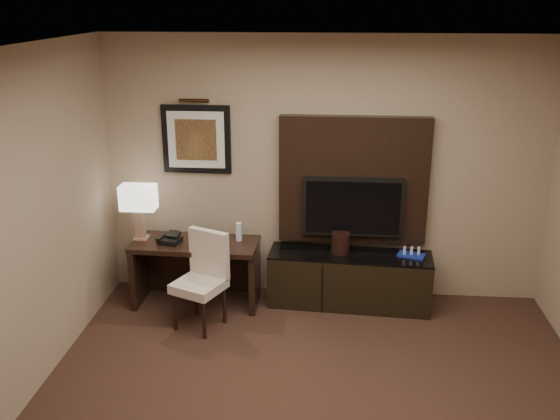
# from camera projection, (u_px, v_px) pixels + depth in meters

# --- Properties ---
(ceiling) EXTENTS (4.50, 5.00, 0.01)m
(ceiling) POSITION_uv_depth(u_px,v_px,m) (321.00, 57.00, 3.55)
(ceiling) COLOR silver
(ceiling) RESTS_ON wall_back
(wall_back) EXTENTS (4.50, 0.01, 2.70)m
(wall_back) POSITION_uv_depth(u_px,v_px,m) (324.00, 170.00, 6.34)
(wall_back) COLOR tan
(wall_back) RESTS_ON floor
(desk) EXTENTS (1.28, 0.58, 0.68)m
(desk) POSITION_uv_depth(u_px,v_px,m) (197.00, 273.00, 6.40)
(desk) COLOR black
(desk) RESTS_ON floor
(credenza) EXTENTS (1.66, 0.56, 0.56)m
(credenza) POSITION_uv_depth(u_px,v_px,m) (349.00, 279.00, 6.38)
(credenza) COLOR black
(credenza) RESTS_ON floor
(tv_wall_panel) EXTENTS (1.50, 0.12, 1.30)m
(tv_wall_panel) POSITION_uv_depth(u_px,v_px,m) (353.00, 180.00, 6.28)
(tv_wall_panel) COLOR black
(tv_wall_panel) RESTS_ON wall_back
(tv) EXTENTS (1.00, 0.08, 0.60)m
(tv) POSITION_uv_depth(u_px,v_px,m) (353.00, 207.00, 6.27)
(tv) COLOR black
(tv) RESTS_ON tv_wall_panel
(artwork) EXTENTS (0.70, 0.04, 0.70)m
(artwork) POSITION_uv_depth(u_px,v_px,m) (197.00, 139.00, 6.33)
(artwork) COLOR black
(artwork) RESTS_ON wall_back
(picture_light) EXTENTS (0.04, 0.04, 0.30)m
(picture_light) POSITION_uv_depth(u_px,v_px,m) (194.00, 101.00, 6.16)
(picture_light) COLOR #3D2413
(picture_light) RESTS_ON wall_back
(desk_chair) EXTENTS (0.58, 0.62, 0.88)m
(desk_chair) POSITION_uv_depth(u_px,v_px,m) (199.00, 285.00, 5.90)
(desk_chair) COLOR beige
(desk_chair) RESTS_ON floor
(table_lamp) EXTENTS (0.35, 0.23, 0.53)m
(table_lamp) POSITION_uv_depth(u_px,v_px,m) (140.00, 214.00, 6.29)
(table_lamp) COLOR tan
(table_lamp) RESTS_ON desk
(desk_phone) EXTENTS (0.24, 0.22, 0.10)m
(desk_phone) POSITION_uv_depth(u_px,v_px,m) (170.00, 238.00, 6.25)
(desk_phone) COLOR black
(desk_phone) RESTS_ON desk
(blue_folder) EXTENTS (0.25, 0.32, 0.02)m
(blue_folder) POSITION_uv_depth(u_px,v_px,m) (208.00, 244.00, 6.20)
(blue_folder) COLOR #1958A5
(blue_folder) RESTS_ON desk
(book) EXTENTS (0.18, 0.05, 0.24)m
(book) POSITION_uv_depth(u_px,v_px,m) (210.00, 233.00, 6.19)
(book) COLOR gray
(book) RESTS_ON desk
(water_bottle) EXTENTS (0.07, 0.07, 0.19)m
(water_bottle) POSITION_uv_depth(u_px,v_px,m) (239.00, 232.00, 6.30)
(water_bottle) COLOR silver
(water_bottle) RESTS_ON desk
(ice_bucket) EXTENTS (0.24, 0.24, 0.21)m
(ice_bucket) POSITION_uv_depth(u_px,v_px,m) (340.00, 243.00, 6.29)
(ice_bucket) COLOR black
(ice_bucket) RESTS_ON credenza
(minibar_tray) EXTENTS (0.30, 0.23, 0.09)m
(minibar_tray) POSITION_uv_depth(u_px,v_px,m) (412.00, 252.00, 6.22)
(minibar_tray) COLOR navy
(minibar_tray) RESTS_ON credenza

